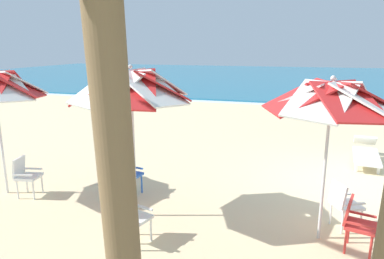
% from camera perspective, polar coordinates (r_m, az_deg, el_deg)
% --- Properties ---
extents(ground_plane, '(80.00, 80.00, 0.00)m').
position_cam_1_polar(ground_plane, '(9.04, 25.10, -8.33)').
color(ground_plane, beige).
extents(sea, '(80.00, 36.00, 0.10)m').
position_cam_1_polar(sea, '(38.20, 18.98, 8.06)').
color(sea, teal).
rests_on(sea, ground).
extents(surf_foam, '(80.00, 0.70, 0.01)m').
position_cam_1_polar(surf_foam, '(20.05, 20.66, 3.54)').
color(surf_foam, white).
rests_on(surf_foam, ground).
extents(beach_umbrella_0, '(2.10, 2.10, 2.73)m').
position_cam_1_polar(beach_umbrella_0, '(5.78, 21.79, 4.67)').
color(beach_umbrella_0, silver).
rests_on(beach_umbrella_0, ground).
extents(plastic_chair_0, '(0.61, 0.60, 0.87)m').
position_cam_1_polar(plastic_chair_0, '(6.78, 23.52, -10.86)').
color(plastic_chair_0, white).
rests_on(plastic_chair_0, ground).
extents(plastic_chair_1, '(0.56, 0.53, 0.87)m').
position_cam_1_polar(plastic_chair_1, '(6.18, 25.26, -13.44)').
color(plastic_chair_1, red).
rests_on(plastic_chair_1, ground).
extents(beach_umbrella_1, '(2.23, 2.23, 2.85)m').
position_cam_1_polar(beach_umbrella_1, '(6.25, -9.91, 6.76)').
color(beach_umbrella_1, silver).
rests_on(beach_umbrella_1, ground).
extents(plastic_chair_2, '(0.54, 0.51, 0.87)m').
position_cam_1_polar(plastic_chair_2, '(7.76, -10.52, -6.85)').
color(plastic_chair_2, blue).
rests_on(plastic_chair_2, ground).
extents(plastic_chair_3, '(0.57, 0.55, 0.87)m').
position_cam_1_polar(plastic_chair_3, '(5.93, -9.80, -13.42)').
color(plastic_chair_3, white).
rests_on(plastic_chair_3, ground).
extents(plastic_chair_4, '(0.54, 0.52, 0.87)m').
position_cam_1_polar(plastic_chair_4, '(8.32, -25.55, -6.58)').
color(plastic_chair_4, white).
rests_on(plastic_chair_4, ground).
extents(sun_lounger_1, '(0.85, 2.20, 0.62)m').
position_cam_1_polar(sun_lounger_1, '(10.80, 26.54, -3.46)').
color(sun_lounger_1, white).
rests_on(sun_lounger_1, ground).
extents(palm_tree_3, '(2.52, 2.49, 4.55)m').
position_cam_1_polar(palm_tree_3, '(3.02, -13.11, 4.00)').
color(palm_tree_3, brown).
rests_on(palm_tree_3, ground).
extents(beachgoer_seated, '(0.30, 0.93, 0.92)m').
position_cam_1_polar(beachgoer_seated, '(18.87, 20.17, 3.89)').
color(beachgoer_seated, red).
rests_on(beachgoer_seated, ground).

